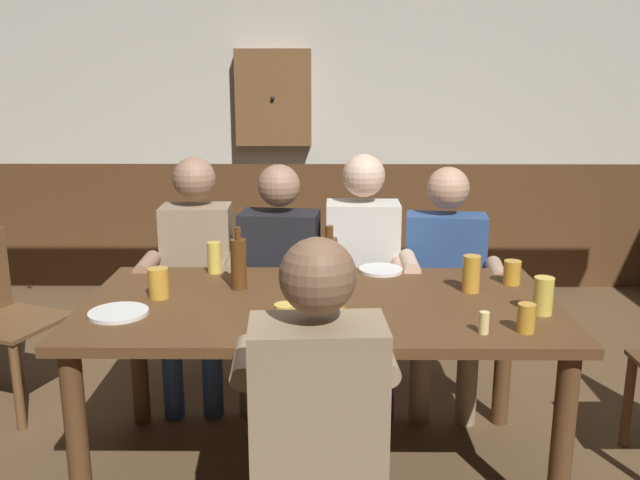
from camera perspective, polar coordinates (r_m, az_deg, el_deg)
name	(u,v)px	position (r m, az deg, el deg)	size (l,w,h in m)	color
back_wall_upper	(323,54)	(5.21, 0.23, 15.51)	(6.47, 0.12, 1.64)	beige
back_wall_wainscot	(323,225)	(5.33, 0.22, 1.29)	(6.47, 0.12, 0.98)	brown
dining_table	(320,323)	(2.75, -0.01, -7.08)	(1.90, 0.97, 0.76)	brown
person_0	(196,268)	(3.49, -10.47, -2.36)	(0.50, 0.53, 1.25)	#997F60
person_1	(278,270)	(3.44, -3.59, -2.59)	(0.56, 0.57, 1.21)	black
person_2	(363,267)	(3.43, 3.65, -2.30)	(0.52, 0.52, 1.26)	silver
person_3	(445,274)	(3.47, 10.56, -2.89)	(0.58, 0.56, 1.20)	#2D4C84
person_4	(317,405)	(2.09, -0.28, -13.85)	(0.55, 0.54, 1.21)	#997F60
table_candle	(484,323)	(2.44, 13.74, -6.84)	(0.04, 0.04, 0.08)	#F9E08C
plate_0	(381,270)	(3.13, 5.18, -2.55)	(0.20, 0.20, 0.01)	white
plate_1	(118,313)	(2.68, -16.73, -5.94)	(0.23, 0.23, 0.01)	white
bottle_0	(329,260)	(2.88, 0.78, -1.74)	(0.07, 0.07, 0.27)	#593314
bottle_1	(239,263)	(2.86, -6.92, -1.96)	(0.07, 0.07, 0.27)	#593314
pint_glass_0	(334,306)	(2.48, 1.19, -5.66)	(0.08, 0.08, 0.11)	gold
pint_glass_1	(471,274)	(2.88, 12.71, -2.82)	(0.07, 0.07, 0.16)	gold
pint_glass_2	(214,258)	(3.12, -8.96, -1.48)	(0.06, 0.06, 0.14)	#E5C64C
pint_glass_3	(159,283)	(2.82, -13.53, -3.58)	(0.08, 0.08, 0.13)	gold
pint_glass_4	(526,318)	(2.49, 17.09, -6.35)	(0.06, 0.06, 0.10)	gold
pint_glass_5	(543,296)	(2.69, 18.41, -4.52)	(0.08, 0.08, 0.14)	#E5C64C
pint_glass_6	(512,273)	(3.04, 15.99, -2.67)	(0.07, 0.07, 0.10)	gold
pint_glass_7	(285,321)	(2.34, -2.97, -6.88)	(0.08, 0.08, 0.12)	#E5C64C
wall_dart_cabinet	(273,98)	(5.09, -3.97, 11.95)	(0.56, 0.15, 0.70)	brown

